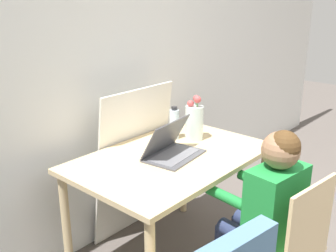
{
  "coord_description": "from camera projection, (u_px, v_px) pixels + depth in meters",
  "views": [
    {
      "loc": [
        -1.69,
        0.25,
        1.66
      ],
      "look_at": [
        -0.06,
        1.68,
        0.93
      ],
      "focal_mm": 42.0,
      "sensor_mm": 36.0,
      "label": 1
    }
  ],
  "objects": [
    {
      "name": "wall_back",
      "position": [
        111.0,
        59.0,
        2.57
      ],
      "size": [
        6.4,
        0.05,
        2.5
      ],
      "color": "white",
      "rests_on": "ground_plane"
    },
    {
      "name": "dining_table",
      "position": [
        171.0,
        169.0,
        2.36
      ],
      "size": [
        1.18,
        0.77,
        0.75
      ],
      "color": "#D6B784",
      "rests_on": "ground_plane"
    },
    {
      "name": "chair_occupied",
      "position": [
        283.0,
        249.0,
        1.98
      ],
      "size": [
        0.45,
        0.45,
        0.84
      ],
      "rotation": [
        0.0,
        0.0,
        3.01
      ],
      "color": "#D6B784",
      "rests_on": "ground_plane"
    },
    {
      "name": "person_seated",
      "position": [
        268.0,
        202.0,
        1.99
      ],
      "size": [
        0.37,
        0.46,
        1.05
      ],
      "rotation": [
        0.0,
        0.0,
        3.01
      ],
      "color": "#1E8438",
      "rests_on": "ground_plane"
    },
    {
      "name": "laptop",
      "position": [
        171.0,
        148.0,
        2.31
      ],
      "size": [
        0.38,
        0.28,
        0.22
      ],
      "rotation": [
        0.0,
        0.0,
        0.12
      ],
      "color": "#4C4C51",
      "rests_on": "dining_table"
    },
    {
      "name": "flower_vase",
      "position": [
        194.0,
        121.0,
        2.56
      ],
      "size": [
        0.12,
        0.12,
        0.3
      ],
      "color": "silver",
      "rests_on": "dining_table"
    },
    {
      "name": "water_bottle",
      "position": [
        174.0,
        124.0,
        2.57
      ],
      "size": [
        0.06,
        0.06,
        0.22
      ],
      "color": "silver",
      "rests_on": "dining_table"
    },
    {
      "name": "cardboard_panel",
      "position": [
        133.0,
        162.0,
        2.74
      ],
      "size": [
        0.64,
        0.17,
        1.08
      ],
      "color": "silver",
      "rests_on": "ground_plane"
    }
  ]
}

